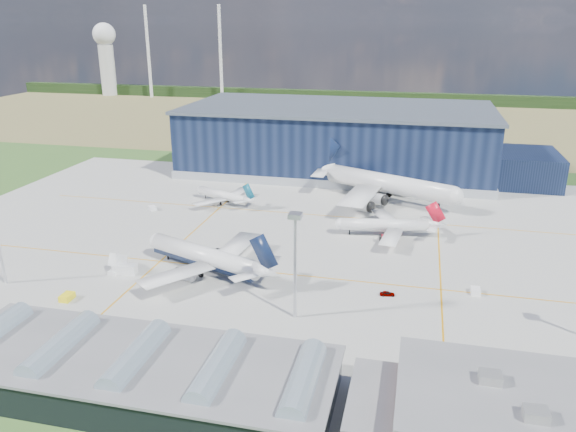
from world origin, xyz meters
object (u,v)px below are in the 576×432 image
object	(u,v)px
airliner_widebody	(389,174)
airstair	(118,264)
gse_van_c	(288,356)
gse_van_a	(125,269)
car_a	(387,294)
hangar	(344,142)
gse_tug_b	(67,297)
ops_building	(562,428)
gse_tug_c	(361,200)
car_b	(185,351)
airliner_navy	(204,246)
airliner_red	(385,219)
light_mast_center	(295,249)
gse_cart_b	(152,208)
airliner_regional	(222,191)
gse_cart_a	(475,291)

from	to	relation	value
airliner_widebody	airstair	size ratio (longest dim) A/B	11.62
gse_van_c	gse_van_a	bearing A→B (deg)	42.01
airliner_widebody	car_a	bearing A→B (deg)	-61.33
hangar	gse_tug_b	distance (m)	136.58
ops_building	car_a	bearing A→B (deg)	121.32
gse_tug_c	gse_van_a	bearing A→B (deg)	-123.21
ops_building	airliner_widebody	distance (m)	119.31
ops_building	gse_tug_c	distance (m)	119.43
airliner_widebody	car_b	world-z (taller)	airliner_widebody
airliner_navy	airliner_red	world-z (taller)	airliner_navy
car_b	airliner_navy	bearing A→B (deg)	-7.79
airstair	car_a	size ratio (longest dim) A/B	1.52
ops_building	gse_van_a	size ratio (longest dim) A/B	8.12
light_mast_center	airliner_widebody	world-z (taller)	light_mast_center
gse_van_a	gse_tug_c	xyz separation A→B (m)	(49.68, 71.12, -0.62)
car_a	car_b	distance (m)	47.56
hangar	car_a	size ratio (longest dim) A/B	43.40
airstair	car_a	bearing A→B (deg)	3.89
hangar	light_mast_center	distance (m)	125.07
ops_building	airliner_red	world-z (taller)	ops_building
ops_building	gse_cart_b	xyz separation A→B (m)	(-105.62, 87.65, -4.15)
hangar	airstair	distance (m)	119.56
gse_tug_c	car_a	xyz separation A→B (m)	(13.51, -68.17, -0.05)
hangar	airliner_regional	bearing A→B (deg)	-121.47
gse_cart_b	airliner_regional	bearing A→B (deg)	-14.03
airliner_red	light_mast_center	bearing A→B (deg)	64.82
airliner_widebody	light_mast_center	bearing A→B (deg)	-74.09
gse_tug_b	gse_van_c	bearing A→B (deg)	-14.11
gse_cart_a	car_b	size ratio (longest dim) A/B	0.92
gse_tug_b	gse_van_a	world-z (taller)	gse_van_a
light_mast_center	airliner_widebody	distance (m)	86.28
airliner_regional	airliner_navy	bearing A→B (deg)	129.06
car_b	airliner_regional	bearing A→B (deg)	-7.90
hangar	gse_cart_a	xyz separation A→B (m)	(44.72, -105.02, -10.96)
hangar	airstair	world-z (taller)	hangar
gse_cart_a	gse_cart_b	world-z (taller)	gse_cart_a
airliner_navy	ops_building	bearing A→B (deg)	168.14
airliner_red	gse_tug_c	distance (m)	32.63
ops_building	gse_tug_c	size ratio (longest dim) A/B	16.25
gse_cart_a	airliner_red	bearing A→B (deg)	125.17
airliner_widebody	gse_tug_b	world-z (taller)	airliner_widebody
airliner_navy	gse_van_a	xyz separation A→B (m)	(-18.65, -5.58, -5.53)
airliner_regional	gse_tug_c	xyz separation A→B (m)	(45.36, 12.31, -3.73)
gse_tug_c	gse_van_c	world-z (taller)	gse_van_c
gse_tug_b	ops_building	bearing A→B (deg)	-16.65
car_a	gse_tug_b	bearing A→B (deg)	95.48
light_mast_center	gse_tug_b	xyz separation A→B (m)	(-50.80, -4.17, -14.70)
airliner_red	gse_cart_b	world-z (taller)	airliner_red
hangar	gse_tug_b	size ratio (longest dim) A/B	43.05
airliner_widebody	gse_cart_b	size ratio (longest dim) A/B	19.78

